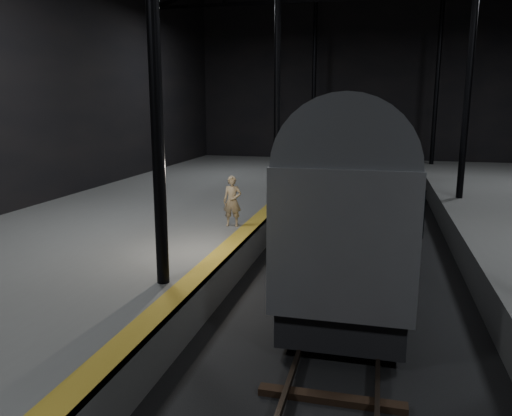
% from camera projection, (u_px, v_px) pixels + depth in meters
% --- Properties ---
extents(ground, '(44.00, 44.00, 0.00)m').
position_uv_depth(ground, '(352.00, 279.00, 13.79)').
color(ground, black).
rests_on(ground, ground).
extents(platform_left, '(9.00, 43.80, 1.00)m').
position_uv_depth(platform_left, '(107.00, 244.00, 15.46)').
color(platform_left, '#595956').
rests_on(platform_left, ground).
extents(tactile_strip, '(0.50, 43.80, 0.01)m').
position_uv_depth(tactile_strip, '(239.00, 236.00, 14.35)').
color(tactile_strip, olive).
rests_on(tactile_strip, platform_left).
extents(track, '(2.40, 43.00, 0.24)m').
position_uv_depth(track, '(352.00, 277.00, 13.78)').
color(track, '#3F3328').
rests_on(track, ground).
extents(train, '(2.72, 18.11, 4.84)m').
position_uv_depth(train, '(362.00, 165.00, 17.08)').
color(train, '#9EA0A6').
rests_on(train, ground).
extents(woman, '(0.60, 0.42, 1.58)m').
position_uv_depth(woman, '(232.00, 201.00, 15.46)').
color(woman, '#9D8460').
rests_on(woman, platform_left).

